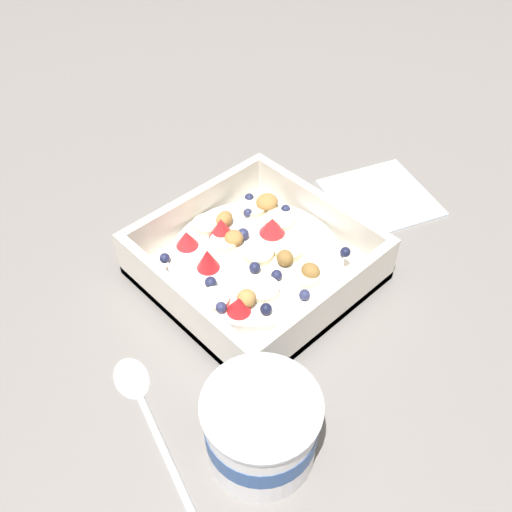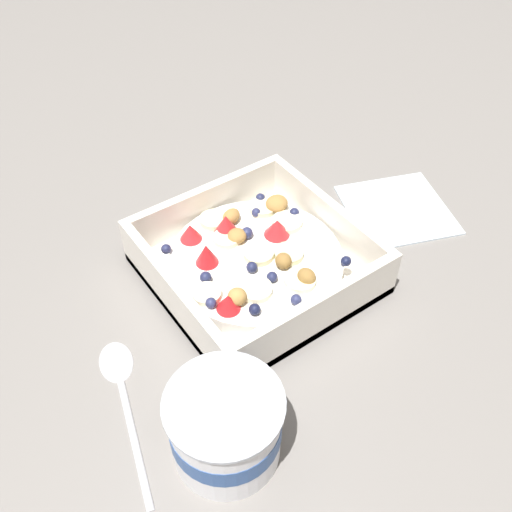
{
  "view_description": "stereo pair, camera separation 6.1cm",
  "coord_description": "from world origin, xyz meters",
  "px_view_note": "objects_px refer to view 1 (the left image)",
  "views": [
    {
      "loc": [
        0.31,
        0.33,
        0.46
      ],
      "look_at": [
        0.01,
        0.02,
        0.03
      ],
      "focal_mm": 40.71,
      "sensor_mm": 36.0,
      "label": 1
    },
    {
      "loc": [
        0.26,
        0.36,
        0.46
      ],
      "look_at": [
        0.01,
        0.02,
        0.03
      ],
      "focal_mm": 40.71,
      "sensor_mm": 36.0,
      "label": 2
    }
  ],
  "objects_px": {
    "spoon": "(141,398)",
    "folded_napkin": "(380,197)",
    "yogurt_cup": "(261,428)",
    "fruit_bowl": "(255,262)"
  },
  "relations": [
    {
      "from": "fruit_bowl",
      "to": "yogurt_cup",
      "type": "bearing_deg",
      "value": 47.98
    },
    {
      "from": "spoon",
      "to": "yogurt_cup",
      "type": "xyz_separation_m",
      "value": [
        -0.05,
        0.11,
        0.03
      ]
    },
    {
      "from": "fruit_bowl",
      "to": "spoon",
      "type": "relative_size",
      "value": 1.21
    },
    {
      "from": "fruit_bowl",
      "to": "yogurt_cup",
      "type": "height_order",
      "value": "yogurt_cup"
    },
    {
      "from": "spoon",
      "to": "folded_napkin",
      "type": "xyz_separation_m",
      "value": [
        -0.38,
        -0.03,
        -0.0
      ]
    },
    {
      "from": "yogurt_cup",
      "to": "folded_napkin",
      "type": "relative_size",
      "value": 0.79
    },
    {
      "from": "yogurt_cup",
      "to": "folded_napkin",
      "type": "height_order",
      "value": "yogurt_cup"
    },
    {
      "from": "spoon",
      "to": "folded_napkin",
      "type": "height_order",
      "value": "spoon"
    },
    {
      "from": "spoon",
      "to": "folded_napkin",
      "type": "relative_size",
      "value": 1.43
    },
    {
      "from": "fruit_bowl",
      "to": "folded_napkin",
      "type": "relative_size",
      "value": 1.74
    }
  ]
}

